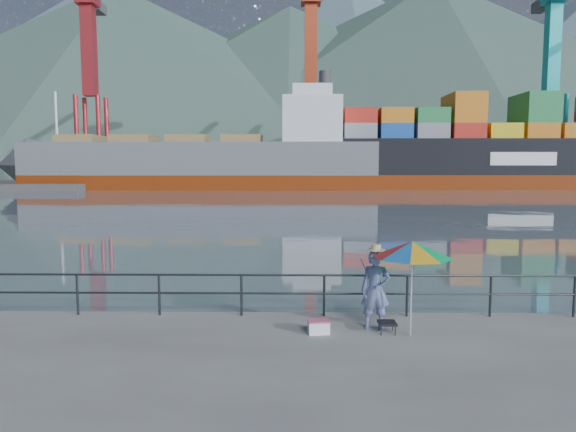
% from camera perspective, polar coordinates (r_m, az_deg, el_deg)
% --- Properties ---
extents(harbor_water, '(500.00, 280.00, 0.00)m').
position_cam_1_polar(harbor_water, '(140.50, -0.11, 4.27)').
color(harbor_water, slate).
rests_on(harbor_water, ground).
extents(far_dock, '(200.00, 40.00, 0.40)m').
position_cam_1_polar(far_dock, '(103.78, 5.10, 3.72)').
color(far_dock, '#514F4C').
rests_on(far_dock, ground).
extents(guardrail, '(22.00, 0.06, 1.03)m').
position_cam_1_polar(guardrail, '(12.74, -9.72, -8.58)').
color(guardrail, '#2D3033').
rests_on(guardrail, ground).
extents(mountains, '(600.00, 332.80, 80.00)m').
position_cam_1_polar(mountains, '(223.50, 10.54, 13.88)').
color(mountains, '#385147').
rests_on(mountains, ground).
extents(port_cranes, '(116.00, 28.00, 38.40)m').
position_cam_1_polar(port_cranes, '(99.47, 18.05, 12.62)').
color(port_cranes, red).
rests_on(port_cranes, ground).
extents(container_stacks, '(58.00, 5.40, 7.80)m').
position_cam_1_polar(container_stacks, '(107.54, 16.29, 5.14)').
color(container_stacks, '#194CA5').
rests_on(container_stacks, ground).
extents(fisherman, '(0.68, 0.49, 1.76)m').
position_cam_1_polar(fisherman, '(11.66, 9.69, -8.11)').
color(fisherman, navy).
rests_on(fisherman, ground).
extents(beach_umbrella, '(2.07, 2.07, 2.05)m').
position_cam_1_polar(beach_umbrella, '(11.12, 13.65, -3.62)').
color(beach_umbrella, white).
rests_on(beach_umbrella, ground).
extents(folding_stool, '(0.39, 0.39, 0.25)m').
position_cam_1_polar(folding_stool, '(11.61, 10.94, -12.03)').
color(folding_stool, black).
rests_on(folding_stool, ground).
extents(cooler_bag, '(0.48, 0.35, 0.26)m').
position_cam_1_polar(cooler_bag, '(11.41, 3.41, -12.26)').
color(cooler_bag, white).
rests_on(cooler_bag, ground).
extents(fishing_rod, '(0.58, 1.51, 1.13)m').
position_cam_1_polar(fishing_rod, '(13.21, 8.83, -10.39)').
color(fishing_rod, black).
rests_on(fishing_rod, ground).
extents(bulk_carrier, '(54.32, 9.40, 14.50)m').
position_cam_1_polar(bulk_carrier, '(82.17, -8.20, 6.00)').
color(bulk_carrier, '#6D2408').
rests_on(bulk_carrier, ground).
extents(container_ship, '(61.29, 10.22, 18.10)m').
position_cam_1_polar(container_ship, '(91.44, 24.38, 6.61)').
color(container_ship, '#6D2408').
rests_on(container_ship, ground).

